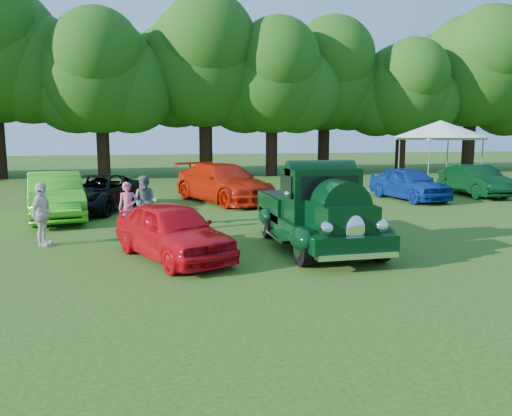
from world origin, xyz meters
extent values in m
plane|color=#244911|center=(0.00, 0.00, 0.00)|extent=(120.00, 120.00, 0.00)
cylinder|color=black|center=(0.13, -0.89, 0.41)|extent=(0.24, 0.82, 0.82)
cylinder|color=black|center=(1.97, -0.89, 0.41)|extent=(0.24, 0.82, 0.82)
cylinder|color=black|center=(0.13, 2.28, 0.41)|extent=(0.24, 0.82, 0.82)
cylinder|color=black|center=(1.97, 2.28, 0.41)|extent=(0.24, 0.82, 0.82)
cube|color=black|center=(1.05, 0.78, 0.58)|extent=(1.91, 5.01, 0.38)
cube|color=black|center=(1.05, -0.72, 1.02)|extent=(1.22, 1.61, 0.69)
cube|color=black|center=(1.05, 0.64, 1.40)|extent=(1.74, 1.28, 1.34)
cube|color=black|center=(1.05, 0.02, 1.64)|extent=(1.45, 0.07, 0.58)
cube|color=black|center=(1.05, 2.31, 0.89)|extent=(1.91, 2.28, 0.65)
cube|color=black|center=(1.05, 2.31, 1.20)|extent=(1.65, 2.00, 0.06)
ellipsoid|color=black|center=(0.09, -0.89, 0.62)|extent=(0.55, 0.95, 0.55)
ellipsoid|color=black|center=(2.01, -0.89, 0.62)|extent=(0.55, 0.95, 0.55)
ellipsoid|color=black|center=(0.06, 2.28, 0.61)|extent=(0.42, 0.80, 0.47)
ellipsoid|color=black|center=(2.04, 2.28, 0.61)|extent=(0.42, 0.80, 0.47)
ellipsoid|color=white|center=(1.05, -1.56, 0.89)|extent=(0.45, 0.14, 0.66)
sphere|color=white|center=(0.43, -1.48, 0.96)|extent=(0.31, 0.31, 0.31)
sphere|color=white|center=(1.67, -1.48, 0.96)|extent=(0.31, 0.31, 0.31)
cube|color=white|center=(1.05, -1.72, 0.38)|extent=(1.80, 0.12, 0.12)
cube|color=white|center=(1.05, 3.45, 0.45)|extent=(1.80, 0.12, 0.12)
imported|color=red|center=(-2.67, 0.48, 0.67)|extent=(3.00, 4.23, 1.34)
imported|color=green|center=(-6.24, 6.94, 0.80)|extent=(2.58, 5.08, 1.60)
imported|color=black|center=(-5.03, 8.49, 0.68)|extent=(3.88, 5.41, 1.37)
imported|color=red|center=(0.10, 9.92, 0.83)|extent=(4.28, 6.14, 1.65)
imported|color=navy|center=(8.24, 8.76, 0.74)|extent=(2.23, 4.49, 1.47)
imported|color=black|center=(12.08, 9.40, 0.73)|extent=(1.90, 4.52, 1.45)
imported|color=#D25673|center=(-3.75, 3.67, 0.77)|extent=(0.59, 0.41, 1.54)
imported|color=slate|center=(-3.24, 4.56, 0.82)|extent=(0.98, 0.89, 1.64)
imported|color=beige|center=(-5.91, 2.57, 0.84)|extent=(0.63, 1.05, 1.68)
cube|color=white|center=(11.82, 12.09, 2.67)|extent=(3.29, 3.29, 0.13)
cone|color=white|center=(11.82, 12.09, 3.16)|extent=(4.82, 4.82, 0.87)
cylinder|color=slate|center=(10.34, 10.63, 1.31)|extent=(0.07, 0.07, 2.61)
cylinder|color=slate|center=(10.36, 13.57, 1.31)|extent=(0.07, 0.07, 2.61)
cylinder|color=slate|center=(13.28, 10.61, 1.31)|extent=(0.07, 0.07, 2.61)
cylinder|color=slate|center=(13.30, 13.55, 1.31)|extent=(0.07, 0.07, 2.61)
cylinder|color=black|center=(-5.68, 22.55, 2.00)|extent=(0.80, 0.80, 4.01)
sphere|color=#15420E|center=(-5.68, 22.55, 6.58)|extent=(7.33, 7.33, 7.33)
cylinder|color=black|center=(1.07, 23.39, 2.28)|extent=(0.91, 0.91, 4.55)
sphere|color=#15420E|center=(1.07, 23.39, 7.47)|extent=(8.33, 8.33, 8.33)
cylinder|color=black|center=(5.55, 22.55, 2.01)|extent=(0.80, 0.80, 4.02)
sphere|color=#15420E|center=(5.55, 22.55, 6.59)|extent=(7.35, 7.35, 7.35)
cylinder|color=black|center=(10.22, 24.79, 2.15)|extent=(0.86, 0.86, 4.30)
sphere|color=#15420E|center=(10.22, 24.79, 7.06)|extent=(7.87, 7.87, 7.87)
cylinder|color=black|center=(15.71, 23.10, 1.85)|extent=(0.74, 0.74, 3.71)
sphere|color=#15420E|center=(15.71, 23.10, 6.08)|extent=(6.78, 6.78, 6.78)
cylinder|color=black|center=(21.76, 23.45, 2.34)|extent=(0.93, 0.93, 4.67)
sphere|color=#15420E|center=(21.76, 23.45, 7.67)|extent=(8.55, 8.55, 8.55)
camera|label=1|loc=(-3.34, -11.19, 2.93)|focal=35.00mm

